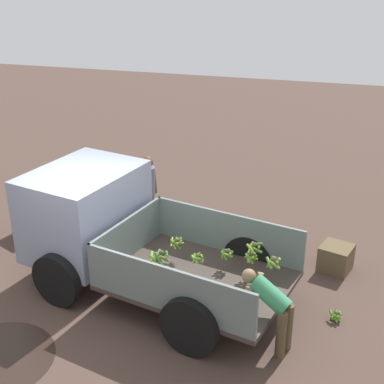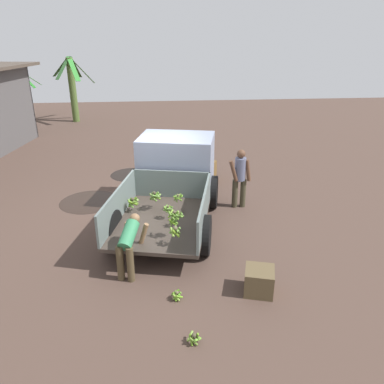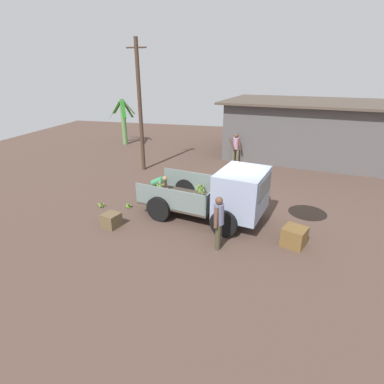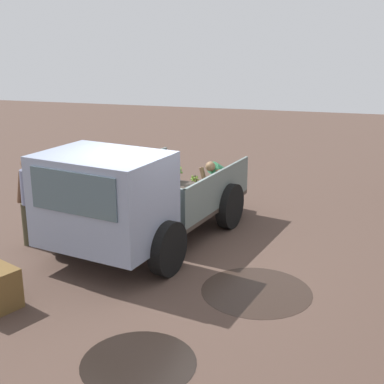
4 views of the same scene
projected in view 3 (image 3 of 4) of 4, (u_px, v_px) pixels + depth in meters
ground at (227, 213)px, 11.02m from camera, size 36.00×36.00×0.00m
mud_patch_0 at (307, 213)px, 11.02m from camera, size 1.36×1.36×0.01m
mud_patch_1 at (251, 196)px, 12.44m from camera, size 1.64×1.64×0.01m
cargo_truck at (229, 194)px, 10.06m from camera, size 4.59×2.92×1.89m
warehouse_shed at (329, 117)px, 16.94m from camera, size 11.49×8.00×3.26m
utility_pole at (140, 107)px, 14.65m from camera, size 0.97×0.19×6.28m
banana_palm_0 at (124, 121)px, 20.65m from camera, size 2.02×2.42×3.06m
person_foreground_visitor at (219, 220)px, 8.55m from camera, size 0.31×0.62×1.62m
person_worker_loading at (158, 185)px, 11.74m from camera, size 0.78×0.66×1.13m
person_bystander_near_shed at (236, 147)px, 16.55m from camera, size 0.70×0.40×1.68m
banana_bunch_on_ground_0 at (101, 205)px, 11.43m from camera, size 0.24×0.24×0.19m
banana_bunch_on_ground_1 at (129, 205)px, 11.39m from camera, size 0.22×0.22×0.18m
wooden_crate_0 at (111, 220)px, 9.96m from camera, size 0.64×0.64×0.47m
wooden_crate_1 at (294, 237)px, 8.89m from camera, size 0.84×0.84×0.58m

